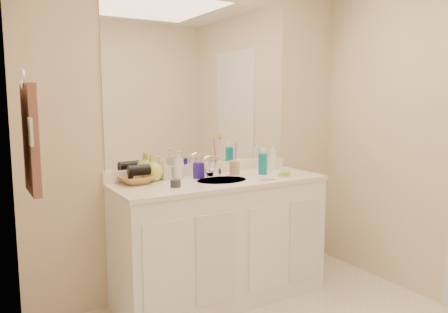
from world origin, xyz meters
name	(u,v)px	position (x,y,z in m)	size (l,w,h in m)	color
wall_back	(202,132)	(0.00, 1.30, 1.20)	(2.60, 0.02, 2.40)	beige
wall_left	(46,172)	(-1.30, 0.00, 1.20)	(0.02, 2.60, 2.40)	beige
vanity_cabinet	(220,241)	(0.00, 1.02, 0.42)	(1.50, 0.55, 0.85)	white
countertop	(220,182)	(0.00, 1.02, 0.86)	(1.52, 0.57, 0.03)	white
backsplash	(203,169)	(0.00, 1.29, 0.92)	(1.52, 0.03, 0.08)	white
sink_basin	(222,182)	(0.00, 1.00, 0.87)	(0.37, 0.37, 0.02)	#C0B4A8
faucet	(209,169)	(0.00, 1.18, 0.94)	(0.02, 0.02, 0.11)	silver
mirror	(202,83)	(0.00, 1.29, 1.56)	(1.48, 0.01, 1.20)	white
blue_mug	(199,170)	(-0.11, 1.15, 0.94)	(0.08, 0.08, 0.11)	#25148C
tan_cup	(234,168)	(0.18, 1.13, 0.93)	(0.08, 0.08, 0.10)	tan
toothbrush	(236,155)	(0.19, 1.13, 1.03)	(0.01, 0.01, 0.19)	#E23B95
mouthwash_bottle	(263,164)	(0.38, 1.05, 0.96)	(0.07, 0.07, 0.16)	#0B758B
clear_pump_bottle	(273,160)	(0.58, 1.18, 0.96)	(0.06, 0.06, 0.16)	white
soap_dish	(285,176)	(0.45, 0.87, 0.89)	(0.09, 0.07, 0.01)	silver
green_soap	(285,174)	(0.45, 0.87, 0.90)	(0.07, 0.05, 0.02)	#8FDD35
orange_comb	(268,180)	(0.28, 0.84, 0.88)	(0.11, 0.02, 0.00)	orange
dark_jar	(176,183)	(-0.38, 0.95, 0.90)	(0.07, 0.07, 0.05)	#2C2B31
soap_bottle_white	(179,165)	(-0.23, 1.21, 0.98)	(0.08, 0.08, 0.20)	silver
soap_bottle_cream	(165,169)	(-0.33, 1.23, 0.96)	(0.07, 0.07, 0.15)	beige
soap_bottle_yellow	(152,168)	(-0.43, 1.22, 0.97)	(0.15, 0.15, 0.19)	#CBCF50
wicker_basket	(136,180)	(-0.56, 1.19, 0.91)	(0.23, 0.23, 0.06)	#A97C44
hair_dryer	(139,170)	(-0.54, 1.19, 0.97)	(0.07, 0.07, 0.15)	black
towel_ring	(22,78)	(-1.27, 0.77, 1.55)	(0.11, 0.11, 0.01)	silver
hand_towel	(31,139)	(-1.25, 0.77, 1.25)	(0.04, 0.32, 0.55)	brown
switch_plate	(31,132)	(-1.27, 0.57, 1.30)	(0.01, 0.09, 0.13)	silver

